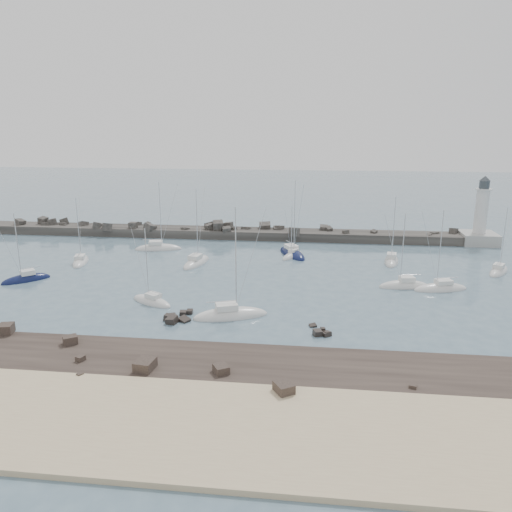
{
  "coord_description": "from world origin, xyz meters",
  "views": [
    {
      "loc": [
        13.33,
        -66.59,
        24.06
      ],
      "look_at": [
        4.04,
        12.0,
        2.91
      ],
      "focal_mm": 35.0,
      "sensor_mm": 36.0,
      "label": 1
    }
  ],
  "objects": [
    {
      "name": "rock_cluster_near",
      "position": [
        -3.63,
        -9.44,
        0.1
      ],
      "size": [
        3.6,
        4.55,
        1.56
      ],
      "color": "black",
      "rests_on": "ground"
    },
    {
      "name": "sand_strip",
      "position": [
        0.0,
        -32.0,
        0.0
      ],
      "size": [
        140.0,
        14.0,
        1.0
      ],
      "primitive_type": "cube",
      "color": "beige",
      "rests_on": "ground"
    },
    {
      "name": "sailboat_2",
      "position": [
        -31.47,
        3.54,
        0.15
      ],
      "size": [
        6.9,
        6.68,
        11.84
      ],
      "color": "#0F163F",
      "rests_on": "ground"
    },
    {
      "name": "sailboat_6",
      "position": [
        9.59,
        23.05,
        0.13
      ],
      "size": [
        4.77,
        6.66,
        10.39
      ],
      "color": "silver",
      "rests_on": "ground"
    },
    {
      "name": "ground",
      "position": [
        0.0,
        0.0,
        0.0
      ],
      "size": [
        400.0,
        400.0,
        0.0
      ],
      "primitive_type": "plane",
      "color": "slate",
      "rests_on": "ground"
    },
    {
      "name": "sailboat_4",
      "position": [
        -16.9,
        25.42,
        0.14
      ],
      "size": [
        9.47,
        4.62,
        14.38
      ],
      "color": "silver",
      "rests_on": "ground"
    },
    {
      "name": "sailboat_5",
      "position": [
        -8.6,
        -3.82,
        0.13
      ],
      "size": [
        7.27,
        5.45,
        11.34
      ],
      "color": "silver",
      "rests_on": "ground"
    },
    {
      "name": "rock_cluster_far",
      "position": [
        14.57,
        -11.57,
        0.16
      ],
      "size": [
        2.81,
        3.84,
        1.13
      ],
      "color": "black",
      "rests_on": "ground"
    },
    {
      "name": "sailboat_1",
      "position": [
        -27.73,
        14.62,
        0.13
      ],
      "size": [
        4.4,
        8.19,
        12.38
      ],
      "color": "silver",
      "rests_on": "ground"
    },
    {
      "name": "breakwater",
      "position": [
        -8.04,
        38.0,
        0.31
      ],
      "size": [
        115.0,
        7.45,
        5.35
      ],
      "color": "#2F2D2A",
      "rests_on": "ground"
    },
    {
      "name": "sailboat_8",
      "position": [
        9.44,
        24.51,
        0.15
      ],
      "size": [
        6.84,
        9.95,
        15.19
      ],
      "color": "#0F163F",
      "rests_on": "ground"
    },
    {
      "name": "lighthouse",
      "position": [
        47.0,
        38.0,
        3.09
      ],
      "size": [
        7.0,
        7.0,
        14.6
      ],
      "color": "#989894",
      "rests_on": "ground"
    },
    {
      "name": "sailboat_7",
      "position": [
        3.05,
        -7.65,
        0.15
      ],
      "size": [
        10.14,
        6.04,
        15.35
      ],
      "color": "silver",
      "rests_on": "ground"
    },
    {
      "name": "sailboat_3",
      "position": [
        -7.09,
        16.34,
        0.15
      ],
      "size": [
        4.49,
        9.31,
        14.17
      ],
      "color": "silver",
      "rests_on": "ground"
    },
    {
      "name": "sailboat_11",
      "position": [
        32.39,
        6.58,
        0.14
      ],
      "size": [
        8.62,
        4.54,
        13.03
      ],
      "color": "silver",
      "rests_on": "ground"
    },
    {
      "name": "sailboat_10",
      "position": [
        27.28,
        21.34,
        0.15
      ],
      "size": [
        3.69,
        8.19,
        12.71
      ],
      "color": "silver",
      "rests_on": "ground"
    },
    {
      "name": "sailboat_12",
      "position": [
        44.09,
        16.94,
        0.14
      ],
      "size": [
        5.82,
        7.49,
        11.83
      ],
      "color": "silver",
      "rests_on": "ground"
    },
    {
      "name": "rock_shelf",
      "position": [
        -0.36,
        -21.98,
        0.02
      ],
      "size": [
        140.0,
        12.37,
        2.06
      ],
      "color": "#2D231F",
      "rests_on": "ground"
    },
    {
      "name": "sailboat_9",
      "position": [
        27.19,
        7.25,
        0.15
      ],
      "size": [
        7.97,
        3.64,
        12.33
      ],
      "color": "silver",
      "rests_on": "ground"
    }
  ]
}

